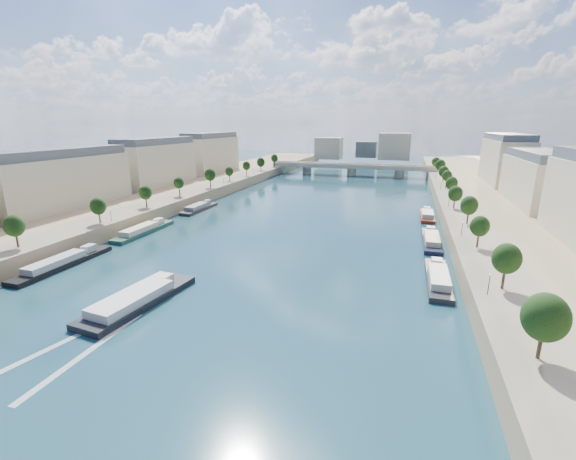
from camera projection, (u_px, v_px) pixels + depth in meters
The scene contains 17 objects.
ground at pixel (295, 226), 137.14m from camera, with size 700.00×700.00×0.00m, color #0B2431.
quay_left at pixel (126, 206), 156.89m from camera, with size 44.00×520.00×5.00m, color #9E8460.
quay_right at pixel (524, 236), 116.05m from camera, with size 44.00×520.00×5.00m, color #9E8460.
pave_left at pixel (157, 202), 151.95m from camera, with size 14.00×520.00×0.10m, color gray.
pave_right at pixel (471, 224), 119.62m from camera, with size 14.00×520.00×0.10m, color gray.
trees_left at pixel (163, 188), 151.76m from camera, with size 4.80×268.80×8.26m.
trees_right at pixel (462, 200), 127.93m from camera, with size 4.80×268.80×8.26m.
lamps_left at pixel (150, 201), 140.73m from camera, with size 0.36×200.36×4.28m.
lamps_right at pixel (455, 211), 124.77m from camera, with size 0.36×200.36×4.28m.
buildings_left at pixel (116, 168), 167.87m from camera, with size 16.00×226.00×23.20m.
buildings_right at pixel (568, 186), 119.66m from camera, with size 16.00×226.00×23.20m.
skyline at pixel (369, 148), 334.36m from camera, with size 79.00×42.00×22.00m.
bridge at pixel (352, 168), 266.33m from camera, with size 112.00×12.00×8.15m.
tour_barge at pixel (138, 300), 77.55m from camera, with size 10.49×27.46×3.71m.
wake at pixel (72, 348), 62.51m from camera, with size 10.73×26.01×0.04m.
moored_barges_left at pixel (69, 261), 99.98m from camera, with size 5.00×159.94×3.60m.
moored_barges_right at pixel (437, 275), 90.78m from camera, with size 5.00×163.64×3.60m.
Camera 1 is at (36.64, -27.36, 35.40)m, focal length 24.00 mm.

